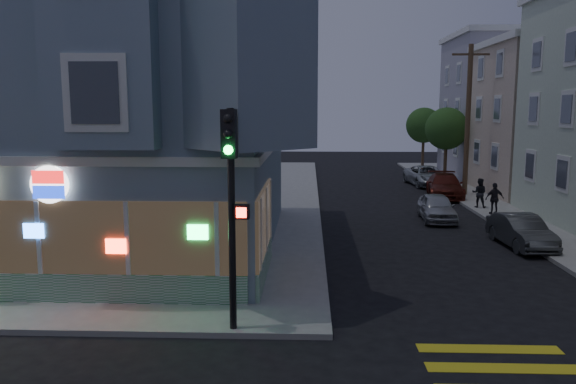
# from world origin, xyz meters

# --- Properties ---
(ground) EXTENTS (120.00, 120.00, 0.00)m
(ground) POSITION_xyz_m (0.00, 0.00, 0.00)
(ground) COLOR black
(ground) RESTS_ON ground
(sidewalk_nw) EXTENTS (33.00, 42.00, 0.15)m
(sidewalk_nw) POSITION_xyz_m (-13.50, 23.00, 0.07)
(sidewalk_nw) COLOR gray
(sidewalk_nw) RESTS_ON ground
(corner_building) EXTENTS (14.60, 14.60, 11.40)m
(corner_building) POSITION_xyz_m (-6.00, 10.98, 5.82)
(corner_building) COLOR slate
(corner_building) RESTS_ON sidewalk_nw
(row_house_d) EXTENTS (12.00, 8.60, 10.50)m
(row_house_d) POSITION_xyz_m (19.50, 34.00, 5.40)
(row_house_d) COLOR #9894A3
(row_house_d) RESTS_ON sidewalk_ne
(utility_pole) EXTENTS (2.20, 0.30, 9.00)m
(utility_pole) POSITION_xyz_m (12.00, 24.00, 4.80)
(utility_pole) COLOR #4C3826
(utility_pole) RESTS_ON sidewalk_ne
(street_tree_near) EXTENTS (3.00, 3.00, 5.30)m
(street_tree_near) POSITION_xyz_m (12.20, 30.00, 3.94)
(street_tree_near) COLOR #4C3826
(street_tree_near) RESTS_ON sidewalk_ne
(street_tree_far) EXTENTS (3.00, 3.00, 5.30)m
(street_tree_far) POSITION_xyz_m (12.20, 38.00, 3.94)
(street_tree_far) COLOR #4C3826
(street_tree_far) RESTS_ON sidewalk_ne
(pedestrian_a) EXTENTS (0.92, 0.83, 1.56)m
(pedestrian_a) POSITION_xyz_m (11.49, 19.32, 0.93)
(pedestrian_a) COLOR black
(pedestrian_a) RESTS_ON sidewalk_ne
(pedestrian_b) EXTENTS (0.96, 0.48, 1.58)m
(pedestrian_b) POSITION_xyz_m (11.66, 17.35, 0.94)
(pedestrian_b) COLOR black
(pedestrian_b) RESTS_ON sidewalk_ne
(parked_car_a) EXTENTS (1.73, 3.88, 1.30)m
(parked_car_a) POSITION_xyz_m (8.60, 16.39, 0.65)
(parked_car_a) COLOR #A7AAAE
(parked_car_a) RESTS_ON ground
(parked_car_b) EXTENTS (1.62, 3.96, 1.28)m
(parked_car_b) POSITION_xyz_m (10.70, 11.19, 0.64)
(parked_car_b) COLOR #373A3C
(parked_car_b) RESTS_ON ground
(parked_car_c) EXTENTS (2.64, 5.15, 1.43)m
(parked_car_c) POSITION_xyz_m (10.70, 23.63, 0.72)
(parked_car_c) COLOR #561C13
(parked_car_c) RESTS_ON ground
(parked_car_d) EXTENTS (2.80, 5.19, 1.38)m
(parked_car_d) POSITION_xyz_m (10.70, 28.83, 0.69)
(parked_car_d) COLOR #A7AEB2
(parked_car_d) RESTS_ON ground
(traffic_signal) EXTENTS (0.61, 0.59, 5.24)m
(traffic_signal) POSITION_xyz_m (0.65, 2.17, 3.69)
(traffic_signal) COLOR black
(traffic_signal) RESTS_ON sidewalk_nw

